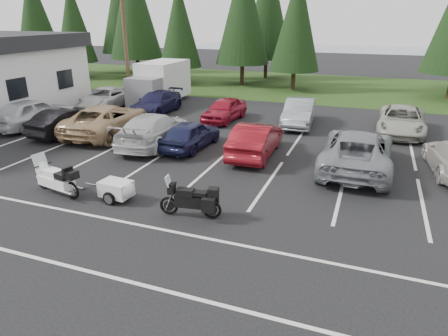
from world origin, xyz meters
TOP-DOWN VIEW (x-y plane):
  - ground at (0.00, 0.00)m, footprint 120.00×120.00m
  - grass_strip at (0.00, 24.00)m, footprint 80.00×16.00m
  - lake_water at (4.00, 55.00)m, footprint 70.00×50.00m
  - utility_pole at (-10.00, 12.00)m, footprint 1.60×0.26m
  - box_truck at (-8.00, 12.50)m, footprint 2.40×5.60m
  - stall_markings at (0.00, 2.00)m, footprint 32.00×16.00m
  - conifer_0 at (-28.00, 22.50)m, footprint 4.58×4.58m
  - conifer_1 at (-22.00, 21.20)m, footprint 3.96×3.96m
  - conifer_2 at (-16.00, 22.80)m, footprint 5.10×5.10m
  - conifer_3 at (-10.50, 21.40)m, footprint 3.87×3.87m
  - conifer_4 at (-5.00, 22.90)m, footprint 4.80×4.80m
  - conifer_5 at (0.00, 21.60)m, footprint 4.14×4.14m
  - conifer_back_a at (-20.00, 27.00)m, footprint 5.28×5.28m
  - conifer_back_b at (-4.00, 27.50)m, footprint 4.97×4.97m
  - car_near_0 at (-11.44, 4.40)m, footprint 2.36×5.02m
  - car_near_1 at (-8.61, 3.84)m, footprint 1.91×4.47m
  - car_near_2 at (-6.63, 4.62)m, footprint 3.24×6.06m
  - car_near_3 at (-3.33, 3.88)m, footprint 2.60×5.52m
  - car_near_4 at (-1.41, 3.97)m, footprint 1.84×4.08m
  - car_near_5 at (1.83, 4.04)m, footprint 1.77×4.65m
  - car_near_6 at (6.22, 3.83)m, footprint 2.74×5.92m
  - car_far_0 at (-10.68, 10.05)m, footprint 2.58×5.07m
  - car_far_1 at (-6.62, 9.88)m, footprint 1.99×4.79m
  - car_far_2 at (-1.77, 9.61)m, footprint 1.93×4.12m
  - car_far_3 at (2.66, 10.12)m, footprint 1.90×4.64m
  - car_far_4 at (8.17, 10.33)m, footprint 2.56×5.21m
  - touring_motorcycle at (-3.65, -2.52)m, footprint 2.65×1.27m
  - cargo_trailer at (-1.34, -2.22)m, footprint 1.61×0.99m
  - adventure_motorcycle at (1.56, -2.43)m, footprint 2.33×1.11m

SIDE VIEW (x-z plane):
  - ground at x=0.00m, z-range 0.00..0.00m
  - lake_water at x=4.00m, z-range -0.01..0.01m
  - stall_markings at x=0.00m, z-range 0.00..0.01m
  - grass_strip at x=0.00m, z-range 0.00..0.01m
  - cargo_trailer at x=-1.34m, z-range 0.00..0.71m
  - car_near_4 at x=-1.41m, z-range 0.00..1.36m
  - adventure_motorcycle at x=1.56m, z-range 0.00..1.36m
  - car_far_2 at x=-1.77m, z-range 0.00..1.37m
  - car_far_0 at x=-10.68m, z-range 0.00..1.37m
  - car_far_1 at x=-6.62m, z-range 0.00..1.38m
  - touring_motorcycle at x=-3.65m, z-range 0.00..1.41m
  - car_far_4 at x=8.17m, z-range 0.00..1.42m
  - car_near_1 at x=-8.61m, z-range 0.00..1.43m
  - car_far_3 at x=2.66m, z-range 0.00..1.50m
  - car_near_5 at x=1.83m, z-range 0.00..1.51m
  - car_near_3 at x=-3.33m, z-range 0.00..1.56m
  - car_near_2 at x=-6.63m, z-range 0.00..1.62m
  - car_near_6 at x=6.22m, z-range 0.00..1.64m
  - car_near_0 at x=-11.44m, z-range 0.00..1.66m
  - box_truck at x=-8.00m, z-range 0.00..2.90m
  - utility_pole at x=-10.00m, z-range 0.20..9.20m
  - conifer_3 at x=-10.50m, z-range 0.76..9.78m
  - conifer_1 at x=-22.00m, z-range 0.78..10.00m
  - conifer_5 at x=0.00m, z-range 0.81..10.45m
  - conifer_0 at x=-28.00m, z-range 0.90..11.56m
  - conifer_4 at x=-5.00m, z-range 0.95..12.12m
  - conifer_back_b at x=-4.00m, z-range 0.98..12.56m
  - conifer_2 at x=-16.00m, z-range 1.01..12.90m
  - conifer_back_a at x=-20.00m, z-range 1.04..13.34m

